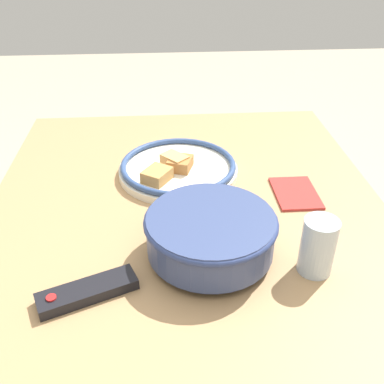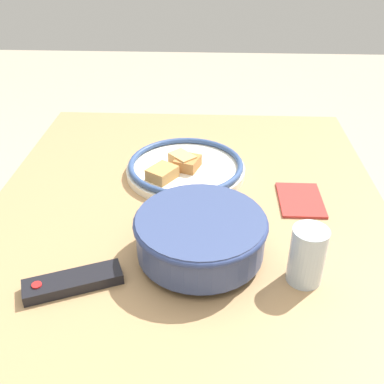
{
  "view_description": "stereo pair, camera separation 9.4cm",
  "coord_description": "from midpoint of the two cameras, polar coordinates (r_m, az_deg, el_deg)",
  "views": [
    {
      "loc": [
        -0.68,
        0.05,
        1.26
      ],
      "look_at": [
        0.11,
        -0.01,
        0.76
      ],
      "focal_mm": 42.0,
      "sensor_mm": 36.0,
      "label": 1
    },
    {
      "loc": [
        -0.68,
        -0.05,
        1.26
      ],
      "look_at": [
        0.11,
        -0.01,
        0.76
      ],
      "focal_mm": 42.0,
      "sensor_mm": 36.0,
      "label": 2
    }
  ],
  "objects": [
    {
      "name": "dining_table",
      "position": [
        0.93,
        2.01,
        -10.57
      ],
      "size": [
        1.27,
        0.86,
        0.71
      ],
      "color": "tan",
      "rests_on": "ground_plane"
    },
    {
      "name": "folded_napkin",
      "position": [
        1.03,
        16.18,
        -1.05
      ],
      "size": [
        0.13,
        0.09,
        0.01
      ],
      "color": "#B2332D",
      "rests_on": "dining_table"
    },
    {
      "name": "tv_remote",
      "position": [
        0.79,
        -11.57,
        -11.25
      ],
      "size": [
        0.11,
        0.17,
        0.02
      ],
      "rotation": [
        0.0,
        0.0,
        0.39
      ],
      "color": "black",
      "rests_on": "dining_table"
    },
    {
      "name": "drinking_glass",
      "position": [
        0.8,
        17.75,
        -7.82
      ],
      "size": [
        0.06,
        0.06,
        0.11
      ],
      "color": "silver",
      "rests_on": "dining_table"
    },
    {
      "name": "food_plate",
      "position": [
        1.08,
        1.59,
        3.06
      ],
      "size": [
        0.29,
        0.29,
        0.05
      ],
      "color": "silver",
      "rests_on": "dining_table"
    },
    {
      "name": "noodle_bowl",
      "position": [
        0.81,
        4.41,
        -5.51
      ],
      "size": [
        0.24,
        0.24,
        0.09
      ],
      "color": "#384775",
      "rests_on": "dining_table"
    }
  ]
}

